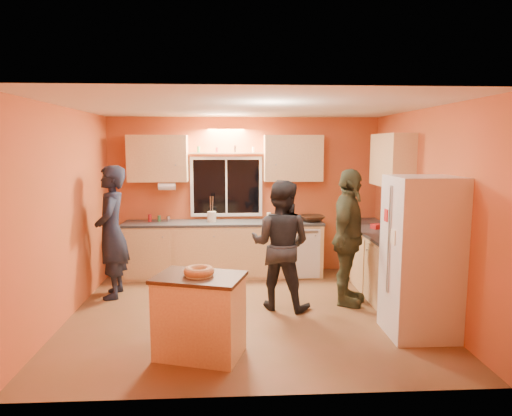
{
  "coord_description": "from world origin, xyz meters",
  "views": [
    {
      "loc": [
        -0.23,
        -5.65,
        2.13
      ],
      "look_at": [
        0.11,
        0.4,
        1.3
      ],
      "focal_mm": 32.0,
      "sensor_mm": 36.0,
      "label": 1
    }
  ],
  "objects": [
    {
      "name": "island",
      "position": [
        -0.55,
        -1.19,
        0.43
      ],
      "size": [
        1.0,
        0.82,
        0.84
      ],
      "rotation": [
        0.0,
        0.0,
        -0.3
      ],
      "color": "tan",
      "rests_on": "ground"
    },
    {
      "name": "room_shell",
      "position": [
        0.12,
        0.41,
        1.62
      ],
      "size": [
        4.54,
        4.04,
        2.61
      ],
      "color": "#D45B36",
      "rests_on": "ground"
    },
    {
      "name": "utensil_crock",
      "position": [
        -0.54,
        1.7,
        0.99
      ],
      "size": [
        0.14,
        0.14,
        0.17
      ],
      "primitive_type": "cylinder",
      "color": "#EDE8C7",
      "rests_on": "back_counter"
    },
    {
      "name": "back_counter",
      "position": [
        0.01,
        1.7,
        0.45
      ],
      "size": [
        4.23,
        0.62,
        0.9
      ],
      "color": "tan",
      "rests_on": "ground"
    },
    {
      "name": "person_left",
      "position": [
        -1.9,
        0.74,
        0.93
      ],
      "size": [
        0.51,
        0.72,
        1.86
      ],
      "primitive_type": "imported",
      "rotation": [
        0.0,
        0.0,
        -1.47
      ],
      "color": "black",
      "rests_on": "ground"
    },
    {
      "name": "person_center",
      "position": [
        0.42,
        0.16,
        0.85
      ],
      "size": [
        1.0,
        0.91,
        1.69
      ],
      "primitive_type": "imported",
      "rotation": [
        0.0,
        0.0,
        2.75
      ],
      "color": "black",
      "rests_on": "ground"
    },
    {
      "name": "red_box",
      "position": [
        1.95,
        0.94,
        0.94
      ],
      "size": [
        0.19,
        0.17,
        0.07
      ],
      "primitive_type": "cube",
      "rotation": [
        0.0,
        0.0,
        0.41
      ],
      "color": "red",
      "rests_on": "right_counter"
    },
    {
      "name": "bundt_pastry",
      "position": [
        -0.55,
        -1.19,
        0.88
      ],
      "size": [
        0.31,
        0.31,
        0.09
      ],
      "primitive_type": "torus",
      "color": "tan",
      "rests_on": "island"
    },
    {
      "name": "potted_plant",
      "position": [
        1.96,
        -0.3,
        1.06
      ],
      "size": [
        0.29,
        0.25,
        0.32
      ],
      "primitive_type": "imported",
      "rotation": [
        0.0,
        0.0,
        -0.01
      ],
      "color": "gray",
      "rests_on": "right_counter"
    },
    {
      "name": "ground",
      "position": [
        0.0,
        0.0,
        0.0
      ],
      "size": [
        4.5,
        4.5,
        0.0
      ],
      "primitive_type": "plane",
      "color": "brown",
      "rests_on": "ground"
    },
    {
      "name": "person_right",
      "position": [
        1.34,
        0.25,
        0.92
      ],
      "size": [
        0.86,
        1.16,
        1.83
      ],
      "primitive_type": "imported",
      "rotation": [
        0.0,
        0.0,
        1.14
      ],
      "color": "#363D27",
      "rests_on": "ground"
    },
    {
      "name": "right_counter",
      "position": [
        1.95,
        0.5,
        0.45
      ],
      "size": [
        0.62,
        1.84,
        0.9
      ],
      "color": "tan",
      "rests_on": "ground"
    },
    {
      "name": "mixing_bowl",
      "position": [
        1.1,
        1.66,
        0.95
      ],
      "size": [
        0.47,
        0.47,
        0.1
      ],
      "primitive_type": "imported",
      "rotation": [
        0.0,
        0.0,
        0.19
      ],
      "color": "black",
      "rests_on": "back_counter"
    },
    {
      "name": "refrigerator",
      "position": [
        1.89,
        -0.8,
        0.9
      ],
      "size": [
        0.72,
        0.7,
        1.8
      ],
      "primitive_type": "cube",
      "color": "silver",
      "rests_on": "ground"
    }
  ]
}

